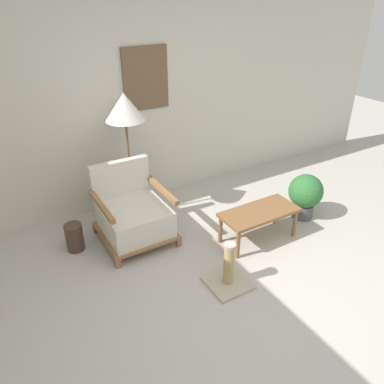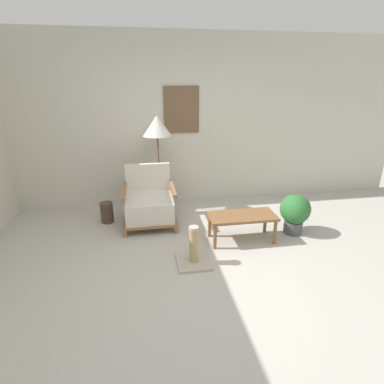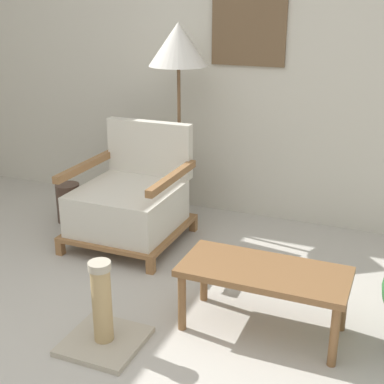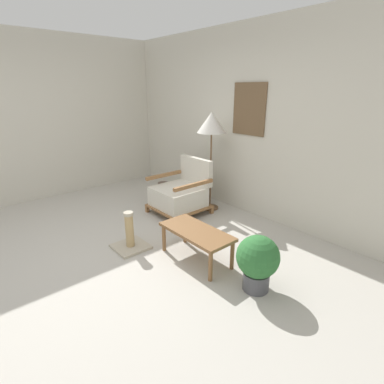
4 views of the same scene
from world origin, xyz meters
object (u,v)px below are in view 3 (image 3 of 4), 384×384
(armchair, at_px, (131,201))
(vase, at_px, (69,203))
(floor_lamp, at_px, (178,51))
(scratching_post, at_px, (103,321))
(coffee_table, at_px, (264,277))

(armchair, height_order, vase, armchair)
(armchair, bearing_deg, floor_lamp, 68.77)
(armchair, distance_m, scratching_post, 1.25)
(floor_lamp, distance_m, vase, 1.45)
(vase, distance_m, scratching_post, 1.68)
(armchair, distance_m, coffee_table, 1.37)
(floor_lamp, relative_size, coffee_table, 1.74)
(scratching_post, bearing_deg, vase, 130.53)
(floor_lamp, bearing_deg, scratching_post, -80.00)
(coffee_table, bearing_deg, scratching_post, -148.53)
(armchair, xyz_separation_m, coffee_table, (1.17, -0.71, 0.01))
(armchair, relative_size, vase, 2.67)
(vase, bearing_deg, scratching_post, -49.47)
(floor_lamp, xyz_separation_m, coffee_table, (0.99, -1.17, -0.99))
(scratching_post, bearing_deg, floor_lamp, 100.00)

